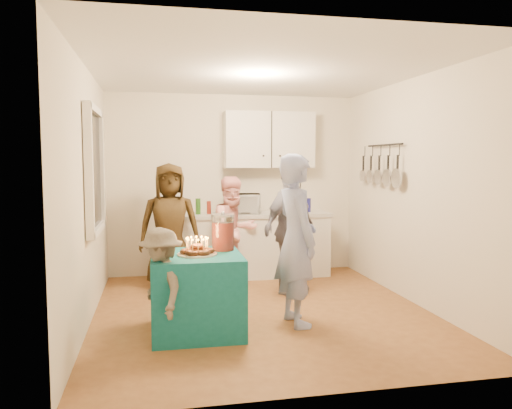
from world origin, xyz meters
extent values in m
plane|color=brown|center=(0.00, 0.00, 0.00)|extent=(4.00, 4.00, 0.00)
plane|color=white|center=(0.00, 0.00, 2.60)|extent=(4.00, 4.00, 0.00)
plane|color=silver|center=(0.00, 2.00, 1.30)|extent=(3.60, 3.60, 0.00)
plane|color=silver|center=(-1.80, 0.00, 1.30)|extent=(4.00, 4.00, 0.00)
plane|color=silver|center=(1.80, 0.00, 1.30)|extent=(4.00, 4.00, 0.00)
cube|color=black|center=(-1.77, 0.30, 1.55)|extent=(0.04, 1.00, 1.20)
cube|color=white|center=(0.20, 1.70, 0.43)|extent=(2.20, 0.58, 0.86)
cube|color=beige|center=(0.20, 1.70, 0.89)|extent=(2.24, 0.62, 0.05)
cube|color=white|center=(0.50, 1.85, 1.95)|extent=(1.30, 0.30, 0.80)
cube|color=black|center=(1.72, 0.70, 1.60)|extent=(0.12, 1.00, 0.60)
imported|color=white|center=(0.08, 1.70, 1.05)|extent=(0.55, 0.41, 0.27)
cube|color=#10636E|center=(-0.76, -0.51, 0.38)|extent=(0.86, 0.86, 0.76)
cylinder|color=red|center=(-0.48, -0.34, 0.93)|extent=(0.22, 0.22, 0.34)
imported|color=#9CAAE3|center=(0.25, -0.45, 0.86)|extent=(0.48, 0.67, 1.72)
imported|color=brown|center=(-0.95, 1.26, 0.81)|extent=(0.81, 0.55, 1.62)
imported|color=pink|center=(-0.12, 1.24, 0.72)|extent=(0.86, 0.78, 1.44)
imported|color=black|center=(0.50, 0.69, 0.81)|extent=(0.99, 0.91, 1.62)
imported|color=#5C5349|center=(-1.09, -0.81, 0.53)|extent=(0.56, 0.77, 1.06)
camera|label=1|loc=(-1.13, -5.22, 1.65)|focal=35.00mm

